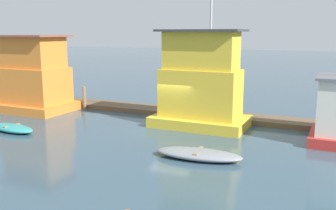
{
  "coord_description": "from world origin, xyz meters",
  "views": [
    {
      "loc": [
        8.61,
        -19.52,
        5.36
      ],
      "look_at": [
        0.0,
        -1.0,
        1.4
      ],
      "focal_mm": 40.0,
      "sensor_mm": 36.0,
      "label": 1
    }
  ],
  "objects": [
    {
      "name": "houseboat_orange",
      "position": [
        -10.76,
        -0.08,
        2.33
      ],
      "size": [
        5.4,
        3.88,
        5.2
      ],
      "color": "orange",
      "rests_on": "ground_plane"
    },
    {
      "name": "dinghy_grey",
      "position": [
        3.31,
        -4.99,
        0.21
      ],
      "size": [
        3.91,
        1.73,
        0.42
      ],
      "color": "gray",
      "rests_on": "ground_plane"
    },
    {
      "name": "dock_walkway",
      "position": [
        0.0,
        2.9,
        0.15
      ],
      "size": [
        33.8,
        2.06,
        0.3
      ],
      "primitive_type": "cube",
      "color": "brown",
      "rests_on": "ground_plane"
    },
    {
      "name": "dinghy_teal",
      "position": [
        -7.62,
        -5.03,
        0.19
      ],
      "size": [
        3.28,
        1.5,
        0.38
      ],
      "color": "teal",
      "rests_on": "ground_plane"
    },
    {
      "name": "mooring_post_near_left",
      "position": [
        -7.75,
        1.62,
        0.81
      ],
      "size": [
        0.23,
        0.23,
        1.62
      ],
      "primitive_type": "cylinder",
      "color": "#846B4C",
      "rests_on": "ground_plane"
    },
    {
      "name": "ground_plane",
      "position": [
        0.0,
        0.0,
        0.0
      ],
      "size": [
        200.0,
        200.0,
        0.0
      ],
      "primitive_type": "plane",
      "color": "#385160"
    },
    {
      "name": "houseboat_yellow",
      "position": [
        1.38,
        0.47,
        2.44
      ],
      "size": [
        5.4,
        3.26,
        8.68
      ],
      "color": "gold",
      "rests_on": "ground_plane"
    }
  ]
}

